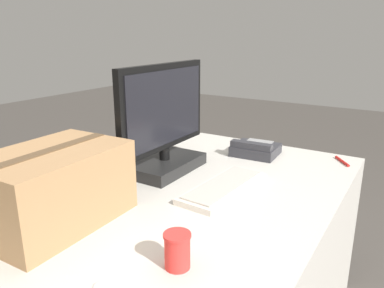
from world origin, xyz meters
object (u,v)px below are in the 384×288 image
Objects in this scene: paper_cup_right at (177,250)px; cardboard_box at (53,187)px; keyboard at (223,187)px; monitor at (164,129)px; pen_marker at (342,161)px; desk_phone at (255,149)px.

paper_cup_right is 0.21× the size of cardboard_box.
paper_cup_right is at bearing -162.57° from keyboard.
cardboard_box is at bearing 177.86° from monitor.
keyboard is 0.65m from pen_marker.
monitor is at bearing 82.36° from keyboard.
pen_marker is (1.06, -0.65, -0.11)m from cardboard_box.
cardboard_box is at bearing 160.85° from desk_phone.
monitor is 0.56m from cardboard_box.
monitor is 0.50m from desk_phone.
keyboard is at bearing -34.33° from cardboard_box.
cardboard_box is (-0.55, 0.02, -0.06)m from monitor.
monitor is 5.76× the size of paper_cup_right.
monitor is 1.23× the size of cardboard_box.
keyboard is at bearing -175.29° from desk_phone.
desk_phone is 2.30× the size of paper_cup_right.
keyboard is 4.48× the size of paper_cup_right.
monitor is 0.83m from pen_marker.
desk_phone is (0.46, 0.07, 0.02)m from keyboard.
paper_cup_right is 1.08m from pen_marker.
desk_phone is 0.99m from cardboard_box.
paper_cup_right is (-0.55, -0.44, -0.13)m from monitor.
monitor is 2.50× the size of desk_phone.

